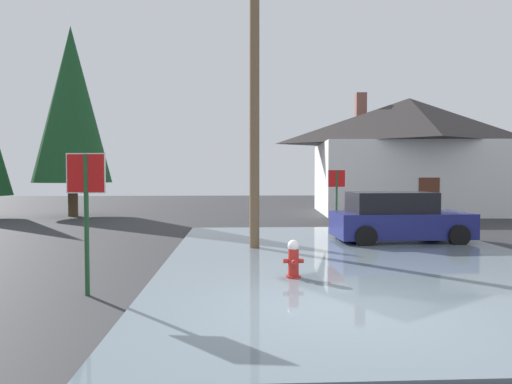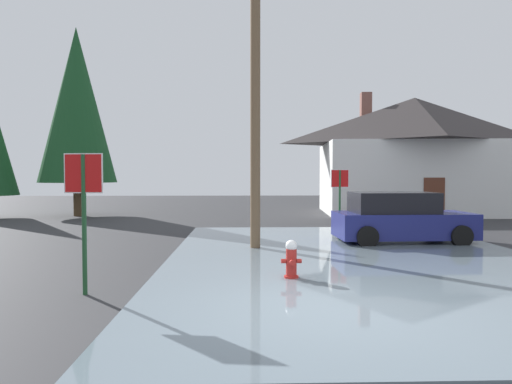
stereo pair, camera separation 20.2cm
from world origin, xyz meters
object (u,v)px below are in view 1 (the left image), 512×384
utility_pole (254,77)px  pine_tree_mid_left (72,105)px  parked_car (398,218)px  stop_sign_near (86,195)px  fire_hydrant (293,261)px  house (409,154)px  stop_sign_far (337,187)px

utility_pole → pine_tree_mid_left: 13.98m
pine_tree_mid_left → parked_car: bearing=-35.7°
stop_sign_near → fire_hydrant: size_ratio=3.05×
house → pine_tree_mid_left: pine_tree_mid_left is taller
fire_hydrant → parked_car: parked_car is taller
utility_pole → stop_sign_far: utility_pole is taller
parked_car → stop_sign_near: bearing=-142.9°
utility_pole → pine_tree_mid_left: pine_tree_mid_left is taller
stop_sign_far → pine_tree_mid_left: pine_tree_mid_left is taller
pine_tree_mid_left → utility_pole: bearing=-50.5°
fire_hydrant → stop_sign_far: (2.87, 8.67, 1.26)m
stop_sign_near → utility_pole: utility_pole is taller
stop_sign_near → house: house is taller
stop_sign_near → fire_hydrant: (3.74, 0.93, -1.37)m
fire_hydrant → pine_tree_mid_left: 18.13m
fire_hydrant → house: size_ratio=0.07×
fire_hydrant → utility_pole: 5.84m
fire_hydrant → pine_tree_mid_left: bearing=123.2°
stop_sign_near → parked_car: stop_sign_near is taller
stop_sign_far → house: house is taller
house → parked_car: size_ratio=2.66×
stop_sign_near → house: (12.33, 16.69, 1.57)m
utility_pole → house: utility_pole is taller
stop_sign_near → utility_pole: bearing=56.2°
parked_car → pine_tree_mid_left: (-13.41, 9.65, 4.95)m
utility_pole → house: 15.20m
house → parked_car: house is taller
stop_sign_far → parked_car: 4.05m
stop_sign_far → fire_hydrant: bearing=-108.3°
house → parked_car: (-4.66, -10.89, -2.58)m
stop_sign_near → house: size_ratio=0.22×
fire_hydrant → house: bearing=61.4°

